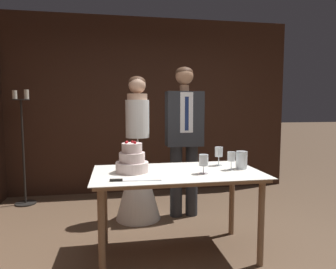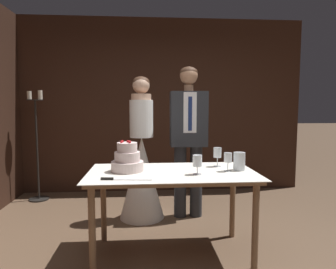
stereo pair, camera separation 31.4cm
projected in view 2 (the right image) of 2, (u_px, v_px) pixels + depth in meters
ground_plane at (175, 269)px, 2.52m from camera, size 40.00×40.00×0.00m
wall_back at (160, 106)px, 4.80m from camera, size 4.54×0.12×2.73m
cake_table at (172, 181)px, 2.71m from camera, size 1.51×0.83×0.78m
tiered_cake at (127, 160)px, 2.71m from camera, size 0.29×0.29×0.28m
cake_knife at (116, 179)px, 2.39m from camera, size 0.41×0.06×0.02m
wine_glass_near at (197, 162)px, 2.58m from camera, size 0.08×0.08×0.17m
wine_glass_middle at (228, 158)px, 2.70m from camera, size 0.07×0.07×0.17m
wine_glass_far at (217, 153)px, 2.91m from camera, size 0.08×0.08×0.19m
hurricane_candle at (239, 162)px, 2.75m from camera, size 0.11×0.11×0.17m
bride at (142, 167)px, 3.63m from camera, size 0.54×0.54×1.72m
groom at (188, 133)px, 3.63m from camera, size 0.44×0.25×1.83m
candle_stand at (37, 150)px, 4.30m from camera, size 0.28×0.28×1.59m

